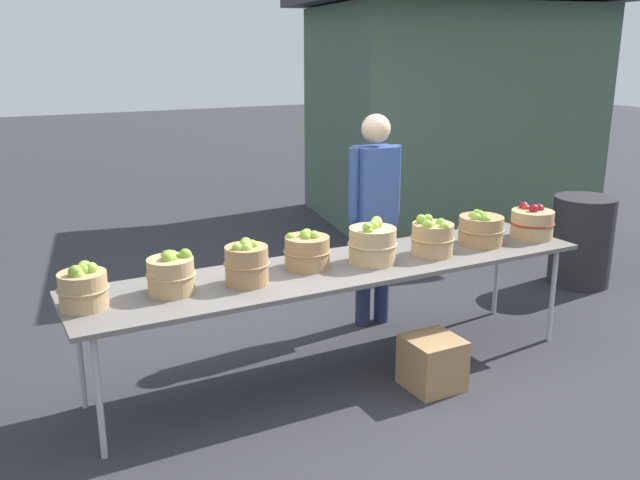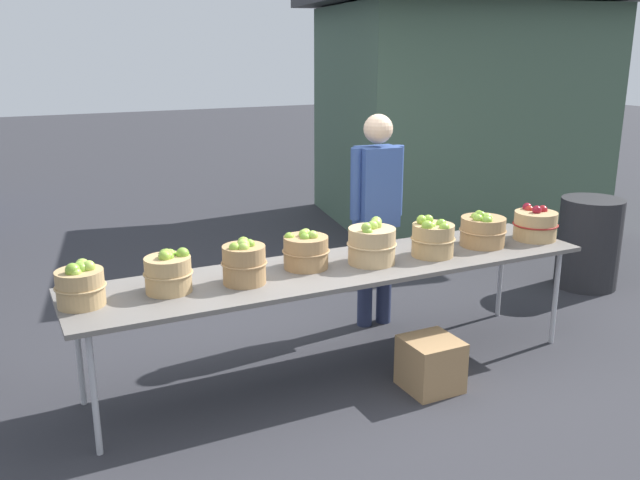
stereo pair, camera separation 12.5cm
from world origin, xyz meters
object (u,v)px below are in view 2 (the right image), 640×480
at_px(apple_basket_green_5, 433,238).
at_px(apple_basket_green_6, 483,230).
at_px(market_table, 340,271).
at_px(apple_basket_green_1, 168,272).
at_px(apple_basket_green_0, 80,285).
at_px(trash_barrel, 589,243).
at_px(apple_basket_green_2, 244,262).
at_px(apple_basket_green_3, 306,251).
at_px(produce_crate, 431,364).
at_px(apple_basket_red_0, 535,225).
at_px(vendor_adult, 376,204).
at_px(apple_basket_green_4, 372,244).

height_order(apple_basket_green_5, apple_basket_green_6, apple_basket_green_5).
distance_m(market_table, apple_basket_green_1, 1.13).
bearing_deg(apple_basket_green_1, apple_basket_green_6, -1.23).
xyz_separation_m(apple_basket_green_0, trash_barrel, (4.45, 0.50, -0.46)).
height_order(apple_basket_green_2, apple_basket_green_3, apple_basket_green_2).
bearing_deg(apple_basket_green_2, trash_barrel, 8.92).
bearing_deg(produce_crate, apple_basket_green_6, 31.62).
height_order(market_table, apple_basket_green_5, apple_basket_green_5).
bearing_deg(apple_basket_red_0, apple_basket_green_2, 179.31).
height_order(apple_basket_green_5, produce_crate, apple_basket_green_5).
height_order(market_table, produce_crate, market_table).
height_order(apple_basket_green_0, apple_basket_green_3, apple_basket_green_0).
bearing_deg(apple_basket_red_0, produce_crate, -160.89).
height_order(apple_basket_green_3, apple_basket_red_0, apple_basket_red_0).
distance_m(apple_basket_green_1, apple_basket_red_0, 2.72).
distance_m(apple_basket_green_3, apple_basket_green_6, 1.36).
xyz_separation_m(apple_basket_green_6, produce_crate, (-0.73, -0.45, -0.69)).
distance_m(apple_basket_green_0, apple_basket_green_2, 0.94).
xyz_separation_m(vendor_adult, trash_barrel, (2.20, -0.09, -0.56)).
relative_size(market_table, apple_basket_green_3, 11.33).
bearing_deg(apple_basket_green_3, apple_basket_green_6, -4.21).
xyz_separation_m(apple_basket_green_3, produce_crate, (0.62, -0.55, -0.69)).
bearing_deg(apple_basket_green_4, apple_basket_green_0, 178.55).
bearing_deg(apple_basket_green_5, apple_basket_green_1, 176.91).
height_order(apple_basket_green_4, trash_barrel, apple_basket_green_4).
height_order(apple_basket_red_0, vendor_adult, vendor_adult).
xyz_separation_m(apple_basket_green_1, apple_basket_green_4, (1.34, -0.05, 0.01)).
height_order(apple_basket_green_0, produce_crate, apple_basket_green_0).
relative_size(apple_basket_green_2, apple_basket_green_6, 0.84).
bearing_deg(apple_basket_green_2, apple_basket_green_3, 13.31).
height_order(apple_basket_green_1, apple_basket_green_4, apple_basket_green_4).
height_order(apple_basket_green_2, apple_basket_red_0, apple_basket_green_2).
xyz_separation_m(apple_basket_green_2, apple_basket_green_4, (0.89, 0.01, -0.00)).
xyz_separation_m(apple_basket_green_3, apple_basket_green_6, (1.35, -0.10, 0.00)).
height_order(apple_basket_green_1, apple_basket_green_6, same).
height_order(apple_basket_green_6, trash_barrel, apple_basket_green_6).
bearing_deg(apple_basket_green_1, apple_basket_green_2, -7.43).
distance_m(apple_basket_green_1, apple_basket_green_3, 0.91).
bearing_deg(apple_basket_red_0, apple_basket_green_6, 175.44).
bearing_deg(trash_barrel, apple_basket_red_0, -154.90).
distance_m(apple_basket_green_0, vendor_adult, 2.32).
relative_size(market_table, vendor_adult, 2.12).
height_order(apple_basket_green_4, apple_basket_red_0, apple_basket_green_4).
bearing_deg(apple_basket_green_1, apple_basket_green_0, -179.41).
height_order(apple_basket_green_1, produce_crate, apple_basket_green_1).
bearing_deg(market_table, apple_basket_green_6, -1.38).
bearing_deg(trash_barrel, apple_basket_green_0, -173.61).
bearing_deg(produce_crate, vendor_adult, 78.36).
xyz_separation_m(apple_basket_green_1, produce_crate, (1.53, -0.50, -0.70)).
height_order(apple_basket_green_1, apple_basket_green_5, apple_basket_green_5).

